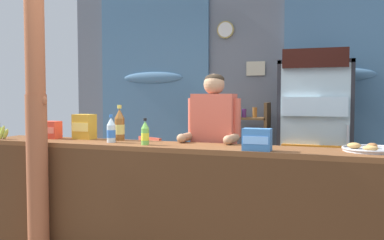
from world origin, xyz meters
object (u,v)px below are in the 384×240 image
Objects in this scene: timber_post at (36,101)px; snack_box_biscuit at (257,140)px; pastry_tray at (371,149)px; stall_counter at (169,192)px; plastic_lawn_chair at (142,168)px; bottle_shelf_rack at (249,153)px; soda_bottle_lime_soda at (145,134)px; shopkeeper at (214,138)px; soda_bottle_iced_tea at (120,125)px; snack_box_choco_powder at (84,127)px; snack_box_crackers at (51,130)px; drink_fridge at (316,127)px; soda_bottle_water at (111,131)px.

timber_post is 1.88m from snack_box_biscuit.
timber_post is 2.70m from pastry_tray.
plastic_lawn_chair is (-1.01, 1.49, -0.09)m from stall_counter.
soda_bottle_lime_soda is at bearing -102.99° from bottle_shelf_rack.
shopkeeper is 1.34m from pastry_tray.
soda_bottle_iced_tea is 1.38× the size of snack_box_choco_powder.
snack_box_biscuit is (0.94, -0.05, -0.01)m from soda_bottle_lime_soda.
bottle_shelf_rack is at bearing 126.72° from pastry_tray.
timber_post is at bearing -93.64° from plastic_lawn_chair.
shopkeeper reaches higher than snack_box_biscuit.
pastry_tray is (2.82, 0.03, -0.06)m from snack_box_crackers.
snack_box_choco_powder is at bearing -88.32° from plastic_lawn_chair.
snack_box_choco_powder is (0.33, 0.07, 0.03)m from snack_box_crackers.
soda_bottle_lime_soda is (0.90, 0.24, -0.27)m from timber_post.
drink_fridge reaches higher than soda_bottle_iced_tea.
pastry_tray is at bearing -26.96° from plastic_lawn_chair.
soda_bottle_water reaches higher than plastic_lawn_chair.
bottle_shelf_rack is 4.01× the size of soda_bottle_iced_tea.
timber_post is 2.64m from bottle_shelf_rack.
snack_box_crackers is (-1.52, -0.34, 0.06)m from shopkeeper.
shopkeeper is (1.23, -0.98, 0.50)m from plastic_lawn_chair.
drink_fridge is at bearing 6.76° from plastic_lawn_chair.
soda_bottle_iced_tea is (0.52, 0.50, -0.22)m from timber_post.
shopkeeper reaches higher than snack_box_crackers.
snack_box_choco_powder is at bearing -177.77° from soda_bottle_iced_tea.
timber_post reaches higher than soda_bottle_water.
drink_fridge is 7.65× the size of soda_bottle_water.
plastic_lawn_chair is 2.67× the size of soda_bottle_iced_tea.
plastic_lawn_chair is 1.46m from snack_box_crackers.
stall_counter is 1.81m from plastic_lawn_chair.
bottle_shelf_rack is 2.12m from snack_box_choco_powder.
snack_box_crackers is (-1.53, -1.76, 0.38)m from bottle_shelf_rack.
drink_fridge is 2.80m from snack_box_crackers.
snack_box_choco_powder is at bearing 170.45° from snack_box_biscuit.
soda_bottle_iced_tea is at bearing -162.84° from shopkeeper.
plastic_lawn_chair is at bearing 77.51° from snack_box_crackers.
timber_post is 1.57m from shopkeeper.
drink_fridge is 2.20m from soda_bottle_iced_tea.
snack_box_crackers is (-1.30, 0.18, 0.46)m from stall_counter.
pastry_tray is at bearing 7.71° from stall_counter.
shopkeeper is 0.76m from snack_box_biscuit.
soda_bottle_iced_tea is at bearing 96.62° from soda_bottle_water.
snack_box_crackers is 0.77× the size of snack_box_choco_powder.
soda_bottle_water reaches higher than snack_box_biscuit.
snack_box_crackers is (-1.08, 0.17, -0.01)m from soda_bottle_lime_soda.
soda_bottle_water is 2.11m from pastry_tray.
pastry_tray is (2.10, 0.13, -0.08)m from soda_bottle_water.
timber_post reaches higher than soda_bottle_iced_tea.
snack_box_biscuit is (0.50, -1.98, 0.38)m from bottle_shelf_rack.
snack_box_choco_powder reaches higher than stall_counter.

